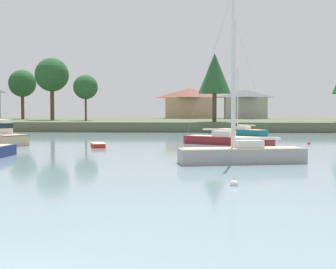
{
  "coord_description": "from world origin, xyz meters",
  "views": [
    {
      "loc": [
        4.84,
        -9.74,
        3.95
      ],
      "look_at": [
        1.9,
        38.25,
        1.36
      ],
      "focal_mm": 51.16,
      "sensor_mm": 36.0,
      "label": 1
    }
  ],
  "objects_px": {
    "sailboat_maroon": "(228,142)",
    "mooring_buoy_red": "(309,143)",
    "sailboat_grey": "(242,159)",
    "mooring_buoy_white": "(234,184)",
    "sailboat_teal": "(241,134)",
    "dinghy_red": "(98,146)"
  },
  "relations": [
    {
      "from": "sailboat_maroon",
      "to": "mooring_buoy_white",
      "type": "bearing_deg",
      "value": -92.93
    },
    {
      "from": "sailboat_grey",
      "to": "mooring_buoy_white",
      "type": "height_order",
      "value": "sailboat_grey"
    },
    {
      "from": "sailboat_grey",
      "to": "sailboat_teal",
      "type": "relative_size",
      "value": 1.23
    },
    {
      "from": "sailboat_maroon",
      "to": "mooring_buoy_white",
      "type": "relative_size",
      "value": 28.5
    },
    {
      "from": "mooring_buoy_white",
      "to": "sailboat_grey",
      "type": "bearing_deg",
      "value": 82.5
    },
    {
      "from": "mooring_buoy_red",
      "to": "mooring_buoy_white",
      "type": "bearing_deg",
      "value": -109.66
    },
    {
      "from": "sailboat_maroon",
      "to": "mooring_buoy_white",
      "type": "xyz_separation_m",
      "value": [
        -1.45,
        -28.3,
        -0.22
      ]
    },
    {
      "from": "sailboat_grey",
      "to": "mooring_buoy_white",
      "type": "distance_m",
      "value": 10.34
    },
    {
      "from": "mooring_buoy_white",
      "to": "sailboat_maroon",
      "type": "bearing_deg",
      "value": 87.07
    },
    {
      "from": "sailboat_maroon",
      "to": "dinghy_red",
      "type": "height_order",
      "value": "sailboat_maroon"
    },
    {
      "from": "sailboat_maroon",
      "to": "sailboat_grey",
      "type": "xyz_separation_m",
      "value": [
        -0.1,
        -18.05,
        -0.0
      ]
    },
    {
      "from": "sailboat_grey",
      "to": "mooring_buoy_red",
      "type": "height_order",
      "value": "sailboat_grey"
    },
    {
      "from": "sailboat_grey",
      "to": "sailboat_teal",
      "type": "height_order",
      "value": "sailboat_grey"
    },
    {
      "from": "sailboat_maroon",
      "to": "mooring_buoy_red",
      "type": "distance_m",
      "value": 9.3
    },
    {
      "from": "sailboat_maroon",
      "to": "mooring_buoy_white",
      "type": "height_order",
      "value": "sailboat_maroon"
    },
    {
      "from": "sailboat_maroon",
      "to": "sailboat_grey",
      "type": "bearing_deg",
      "value": -90.32
    },
    {
      "from": "sailboat_teal",
      "to": "mooring_buoy_red",
      "type": "relative_size",
      "value": 28.41
    },
    {
      "from": "mooring_buoy_white",
      "to": "dinghy_red",
      "type": "bearing_deg",
      "value": 116.72
    },
    {
      "from": "dinghy_red",
      "to": "sailboat_maroon",
      "type": "bearing_deg",
      "value": 17.04
    },
    {
      "from": "sailboat_teal",
      "to": "mooring_buoy_white",
      "type": "height_order",
      "value": "sailboat_teal"
    },
    {
      "from": "sailboat_maroon",
      "to": "dinghy_red",
      "type": "distance_m",
      "value": 14.22
    },
    {
      "from": "sailboat_grey",
      "to": "mooring_buoy_red",
      "type": "bearing_deg",
      "value": 64.56
    }
  ]
}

